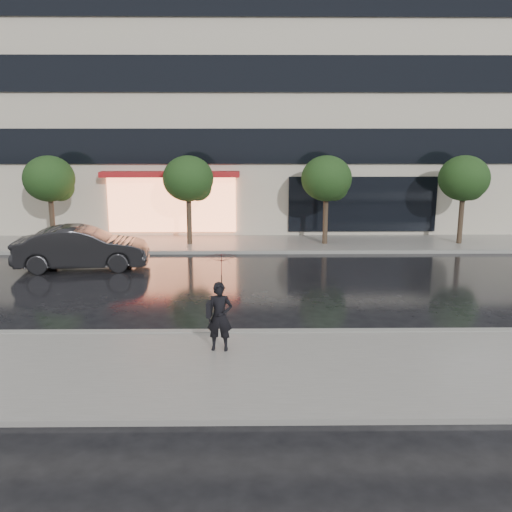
{
  "coord_description": "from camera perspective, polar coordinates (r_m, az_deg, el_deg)",
  "views": [
    {
      "loc": [
        -0.36,
        -14.78,
        5.29
      ],
      "look_at": [
        -0.16,
        2.0,
        1.4
      ],
      "focal_mm": 40.0,
      "sensor_mm": 36.0,
      "label": 1
    }
  ],
  "objects": [
    {
      "name": "tree_far_west",
      "position": [
        26.36,
        -19.84,
        7.12
      ],
      "size": [
        2.2,
        2.2,
        3.99
      ],
      "color": "#33261C",
      "rests_on": "ground"
    },
    {
      "name": "pedestrian_with_umbrella",
      "position": [
        13.09,
        -3.54,
        -3.04
      ],
      "size": [
        1.02,
        1.04,
        2.34
      ],
      "rotation": [
        0.0,
        0.0,
        -0.08
      ],
      "color": "black",
      "rests_on": "sidewalk_near"
    },
    {
      "name": "tree_far_east",
      "position": [
        26.64,
        20.18,
        7.15
      ],
      "size": [
        2.2,
        2.2,
        3.99
      ],
      "color": "#33261C",
      "rests_on": "ground"
    },
    {
      "name": "sidewalk_far",
      "position": [
        25.57,
        0.13,
        1.24
      ],
      "size": [
        60.0,
        3.5,
        0.12
      ],
      "primitive_type": "cube",
      "color": "slate",
      "rests_on": "ground"
    },
    {
      "name": "tree_mid_east",
      "position": [
        25.16,
        7.19,
        7.54
      ],
      "size": [
        2.2,
        2.2,
        3.99
      ],
      "color": "#33261C",
      "rests_on": "ground"
    },
    {
      "name": "parked_car",
      "position": [
        22.15,
        -17.0,
        0.77
      ],
      "size": [
        4.98,
        2.17,
        1.59
      ],
      "primitive_type": "imported",
      "rotation": [
        0.0,
        0.0,
        1.67
      ],
      "color": "black",
      "rests_on": "ground"
    },
    {
      "name": "tree_mid_west",
      "position": [
        25.06,
        -6.66,
        7.53
      ],
      "size": [
        2.2,
        2.2,
        3.99
      ],
      "color": "#33261C",
      "rests_on": "ground"
    },
    {
      "name": "office_building",
      "position": [
        32.96,
        -0.07,
        19.51
      ],
      "size": [
        30.0,
        12.76,
        18.0
      ],
      "color": "#BDB0A0",
      "rests_on": "ground"
    },
    {
      "name": "ground",
      "position": [
        15.7,
        0.66,
        -6.64
      ],
      "size": [
        120.0,
        120.0,
        0.0
      ],
      "primitive_type": "plane",
      "color": "black",
      "rests_on": "ground"
    },
    {
      "name": "sidewalk_near",
      "position": [
        12.67,
        1.01,
        -11.34
      ],
      "size": [
        60.0,
        4.5,
        0.12
      ],
      "primitive_type": "cube",
      "color": "slate",
      "rests_on": "ground"
    },
    {
      "name": "curb_far",
      "position": [
        23.86,
        0.19,
        0.41
      ],
      "size": [
        60.0,
        0.25,
        0.14
      ],
      "primitive_type": "cube",
      "color": "gray",
      "rests_on": "ground"
    },
    {
      "name": "curb_near",
      "position": [
        14.74,
        0.75,
        -7.69
      ],
      "size": [
        60.0,
        0.25,
        0.14
      ],
      "primitive_type": "cube",
      "color": "gray",
      "rests_on": "ground"
    }
  ]
}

